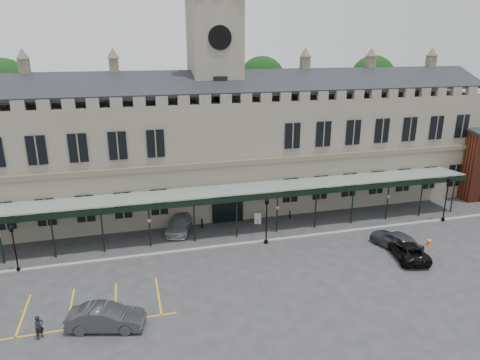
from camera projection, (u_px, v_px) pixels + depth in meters
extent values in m
plane|color=#2F2F32|center=(260.00, 274.00, 33.87)|extent=(140.00, 140.00, 0.00)
cube|color=slate|center=(216.00, 153.00, 46.78)|extent=(60.00, 10.00, 12.00)
cube|color=brown|center=(227.00, 164.00, 41.95)|extent=(60.00, 0.35, 0.50)
cube|color=black|center=(220.00, 82.00, 42.11)|extent=(60.00, 4.77, 2.20)
cube|color=black|center=(210.00, 79.00, 46.71)|extent=(60.00, 4.77, 2.20)
cube|color=black|center=(228.00, 204.00, 43.33)|extent=(3.20, 0.18, 3.80)
cube|color=slate|center=(216.00, 107.00, 45.26)|extent=(5.00, 5.00, 22.00)
cylinder|color=silver|center=(220.00, 38.00, 40.78)|extent=(2.20, 0.12, 2.20)
cylinder|color=black|center=(220.00, 38.00, 40.72)|extent=(2.30, 0.04, 2.30)
cube|color=black|center=(221.00, 91.00, 42.30)|extent=(1.40, 0.12, 2.80)
cube|color=#8C9E93|center=(232.00, 190.00, 40.91)|extent=(50.00, 4.00, 0.40)
cube|color=black|center=(237.00, 199.00, 39.15)|extent=(50.00, 0.18, 0.50)
cube|color=gray|center=(241.00, 244.00, 38.92)|extent=(60.00, 0.40, 0.12)
cylinder|color=#332314|center=(15.00, 147.00, 49.64)|extent=(0.70, 0.70, 12.00)
sphere|color=black|center=(5.00, 86.00, 47.52)|extent=(6.00, 6.00, 6.00)
cylinder|color=#332314|center=(261.00, 134.00, 57.03)|extent=(0.70, 0.70, 12.00)
sphere|color=black|center=(262.00, 80.00, 54.91)|extent=(6.00, 6.00, 6.00)
cylinder|color=#332314|center=(368.00, 128.00, 60.98)|extent=(0.70, 0.70, 12.00)
sphere|color=black|center=(372.00, 78.00, 58.85)|extent=(6.00, 6.00, 6.00)
cylinder|color=black|center=(19.00, 270.00, 34.27)|extent=(0.32, 0.32, 0.26)
cylinder|color=black|center=(15.00, 251.00, 33.78)|extent=(0.11, 0.11, 3.52)
cube|color=black|center=(11.00, 230.00, 33.20)|extent=(0.25, 0.25, 0.35)
cone|color=black|center=(11.00, 226.00, 33.11)|extent=(0.39, 0.39, 0.26)
cylinder|color=black|center=(266.00, 242.00, 39.10)|extent=(0.35, 0.35, 0.29)
cylinder|color=black|center=(266.00, 224.00, 38.55)|extent=(0.12, 0.12, 3.90)
cube|color=black|center=(267.00, 202.00, 37.92)|extent=(0.27, 0.27, 0.39)
cone|color=black|center=(267.00, 198.00, 37.81)|extent=(0.43, 0.43, 0.29)
cylinder|color=black|center=(443.00, 219.00, 44.03)|extent=(0.38, 0.38, 0.32)
cylinder|color=black|center=(446.00, 202.00, 43.44)|extent=(0.13, 0.13, 4.22)
cube|color=black|center=(449.00, 181.00, 42.75)|extent=(0.30, 0.30, 0.42)
cone|color=black|center=(449.00, 177.00, 42.64)|extent=(0.46, 0.46, 0.32)
cube|color=#FF4C08|center=(429.00, 245.00, 38.77)|extent=(0.41, 0.41, 0.04)
cone|color=#FF4C08|center=(429.00, 241.00, 38.66)|extent=(0.47, 0.47, 0.75)
cylinder|color=silver|center=(429.00, 240.00, 38.63)|extent=(0.31, 0.31, 0.11)
cylinder|color=black|center=(258.00, 222.00, 43.28)|extent=(0.06, 0.06, 0.48)
cube|color=silver|center=(258.00, 219.00, 43.17)|extent=(0.66, 0.25, 1.16)
cylinder|color=black|center=(202.00, 224.00, 42.26)|extent=(0.17, 0.17, 0.95)
cylinder|color=black|center=(290.00, 215.00, 44.54)|extent=(0.15, 0.15, 0.84)
imported|color=#36383D|center=(106.00, 318.00, 27.19)|extent=(5.10, 2.80, 1.59)
imported|color=#A5A9AD|center=(180.00, 223.00, 41.62)|extent=(3.68, 5.55, 1.49)
imported|color=black|center=(407.00, 250.00, 36.40)|extent=(3.30, 5.40, 1.40)
imported|color=#36383D|center=(396.00, 240.00, 37.82)|extent=(3.11, 5.26, 1.68)
imported|color=black|center=(39.00, 327.00, 26.28)|extent=(0.69, 0.66, 1.59)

